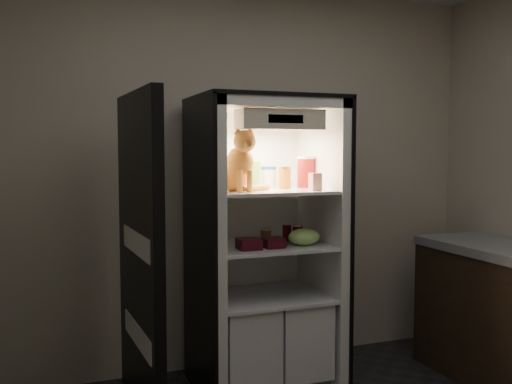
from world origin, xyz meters
The scene contains 16 objects.
room_shell centered at (0.00, 0.00, 1.62)m, with size 3.60×3.60×3.60m.
refrigerator centered at (0.00, 1.38, 0.79)m, with size 0.90×0.72×1.88m.
fridge_door centered at (-0.85, 1.05, 0.91)m, with size 0.10×0.87×1.85m.
tabby_cat centered at (-0.22, 1.25, 1.44)m, with size 0.34×0.38×0.40m.
parmesan_shaker centered at (-0.04, 1.41, 1.38)m, with size 0.07×0.07×0.18m.
mayo_tub centered at (0.06, 1.44, 1.36)m, with size 0.10×0.10×0.14m.
salsa_jar centered at (0.13, 1.34, 1.36)m, with size 0.08×0.08×0.14m.
pepper_jar centered at (0.32, 1.40, 1.39)m, with size 0.12×0.12×0.21m.
cream_carton centered at (0.25, 1.13, 1.34)m, with size 0.06×0.06×0.11m, color silver.
soda_can_a centered at (0.18, 1.41, 0.99)m, with size 0.06×0.06×0.11m.
soda_can_b centered at (0.24, 1.35, 1.00)m, with size 0.06×0.06×0.12m.
soda_can_c centered at (0.20, 1.30, 1.00)m, with size 0.06×0.06×0.11m.
condiment_jar centered at (0.01, 1.35, 0.99)m, with size 0.07×0.07×0.10m.
grape_bag centered at (0.21, 1.20, 0.99)m, with size 0.21×0.15×0.10m, color #96CE60.
berry_box_left centered at (-0.17, 1.18, 0.97)m, with size 0.13×0.13×0.07m, color #490C12.
berry_box_right centered at (-0.01, 1.18, 0.97)m, with size 0.12×0.12×0.06m, color #490C12.
Camera 1 is at (-1.34, -2.02, 1.54)m, focal length 40.00 mm.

